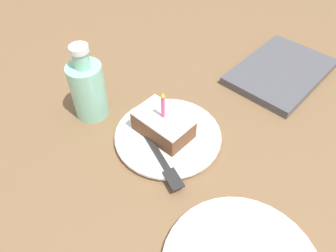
{
  "coord_description": "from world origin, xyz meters",
  "views": [
    {
      "loc": [
        0.31,
        0.3,
        0.51
      ],
      "look_at": [
        -0.02,
        -0.01,
        0.04
      ],
      "focal_mm": 35.0,
      "sensor_mm": 36.0,
      "label": 1
    }
  ],
  "objects": [
    {
      "name": "bottle",
      "position": [
        0.04,
        -0.19,
        0.07
      ],
      "size": [
        0.07,
        0.07,
        0.17
      ],
      "color": "#8CD1B2",
      "rests_on": "ground_plane"
    },
    {
      "name": "marble_board",
      "position": [
        -0.37,
        0.05,
        0.01
      ],
      "size": [
        0.27,
        0.18,
        0.02
      ],
      "color": "#4C4C51",
      "rests_on": "ground_plane"
    },
    {
      "name": "ground_plane",
      "position": [
        0.0,
        0.0,
        -0.02
      ],
      "size": [
        2.4,
        2.4,
        0.04
      ],
      "color": "brown",
      "rests_on": "ground"
    },
    {
      "name": "cake_slice",
      "position": [
        -0.02,
        -0.02,
        0.04
      ],
      "size": [
        0.07,
        0.12,
        0.11
      ],
      "color": "brown",
      "rests_on": "plate"
    },
    {
      "name": "plate",
      "position": [
        -0.02,
        -0.01,
        0.01
      ],
      "size": [
        0.22,
        0.22,
        0.02
      ],
      "color": "white",
      "rests_on": "ground_plane"
    },
    {
      "name": "fork",
      "position": [
        0.03,
        0.02,
        0.02
      ],
      "size": [
        0.09,
        0.19,
        0.0
      ],
      "color": "#262626",
      "rests_on": "plate"
    }
  ]
}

